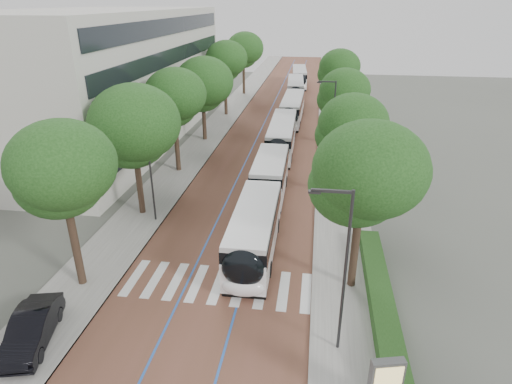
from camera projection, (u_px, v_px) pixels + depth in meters
ground at (211, 296)px, 23.54m from camera, size 160.00×160.00×0.00m
road at (279, 117)px, 59.65m from camera, size 11.00×140.00×0.02m
sidewalk_left at (226, 115)px, 60.60m from camera, size 4.00×140.00×0.12m
sidewalk_right at (333, 118)px, 58.65m from camera, size 4.00×140.00×0.12m
kerb_left at (239, 115)px, 60.35m from camera, size 0.20×140.00×0.14m
kerb_right at (319, 118)px, 58.90m from camera, size 0.20×140.00×0.14m
zebra_crossing at (218, 285)px, 24.40m from camera, size 10.55×3.60×0.01m
lane_line_left at (267, 116)px, 59.85m from camera, size 0.12×126.00×0.01m
lane_line_right at (290, 117)px, 59.43m from camera, size 0.12×126.00×0.01m
office_building at (99, 76)px, 48.48m from camera, size 18.11×40.00×14.00m
hedge at (381, 303)px, 22.14m from camera, size 1.20×14.00×0.80m
streetlight_near at (342, 261)px, 17.99m from camera, size 1.82×0.20×8.00m
streetlight_far at (332, 116)px, 40.56m from camera, size 1.82×0.20×8.00m
lamp_post_left at (150, 169)px, 29.86m from camera, size 0.14×0.14×8.00m
trees_left at (198, 85)px, 45.49m from camera, size 6.43×60.78×9.66m
trees_right at (344, 105)px, 39.88m from camera, size 5.80×47.76×9.08m
lead_bus at (262, 205)px, 30.17m from camera, size 2.71×18.42×3.20m
bus_queued_0 at (282, 137)px, 45.19m from camera, size 2.71×12.43×3.20m
bus_queued_1 at (292, 110)px, 56.63m from camera, size 2.66×12.42×3.20m
bus_queued_2 at (295, 90)px, 69.17m from camera, size 3.20×12.52×3.20m
bus_queued_3 at (299, 77)px, 80.39m from camera, size 3.32×12.53×3.20m
parked_car at (32, 329)px, 19.89m from camera, size 2.73×4.91×1.53m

